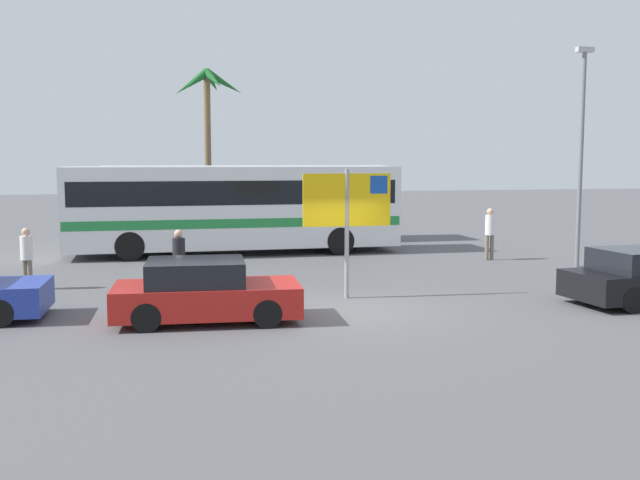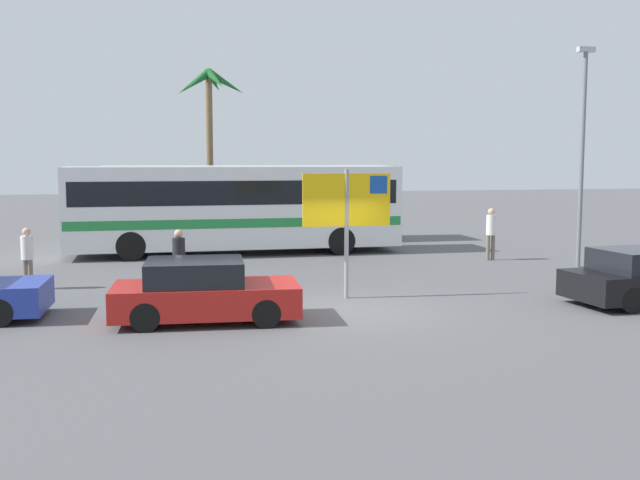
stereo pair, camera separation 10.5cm
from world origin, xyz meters
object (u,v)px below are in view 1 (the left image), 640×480
(bus_rear_coach, at_px, (249,199))
(car_red, at_px, (204,292))
(pedestrian_crossing_lot, at_px, (490,229))
(pedestrian_by_bus, at_px, (179,256))
(ferry_sign, at_px, (349,205))
(bus_front_coach, at_px, (234,205))
(pedestrian_near_sign, at_px, (27,253))

(bus_rear_coach, xyz_separation_m, car_red, (-2.92, -14.93, -1.15))
(pedestrian_crossing_lot, distance_m, pedestrian_by_bus, 11.44)
(ferry_sign, xyz_separation_m, car_red, (-3.70, -1.91, -1.69))
(bus_front_coach, bearing_deg, ferry_sign, -79.01)
(ferry_sign, bearing_deg, pedestrian_near_sign, 160.97)
(bus_rear_coach, distance_m, pedestrian_by_bus, 12.08)
(car_red, distance_m, pedestrian_near_sign, 6.58)
(car_red, height_order, pedestrian_crossing_lot, pedestrian_crossing_lot)
(bus_front_coach, relative_size, car_red, 2.95)
(car_red, bearing_deg, pedestrian_by_bus, 100.62)
(pedestrian_crossing_lot, bearing_deg, bus_front_coach, -109.84)
(pedestrian_near_sign, distance_m, pedestrian_crossing_lot, 14.75)
(bus_front_coach, distance_m, ferry_sign, 9.52)
(pedestrian_by_bus, bearing_deg, car_red, -145.49)
(bus_front_coach, bearing_deg, pedestrian_near_sign, -134.58)
(pedestrian_near_sign, xyz_separation_m, pedestrian_by_bus, (3.90, -1.62, 0.02))
(bus_rear_coach, xyz_separation_m, pedestrian_by_bus, (-3.31, -11.59, -0.80))
(pedestrian_by_bus, bearing_deg, pedestrian_crossing_lot, -40.34)
(bus_front_coach, xyz_separation_m, pedestrian_crossing_lot, (8.33, -3.63, -0.73))
(pedestrian_by_bus, bearing_deg, bus_rear_coach, 11.80)
(bus_front_coach, height_order, ferry_sign, ferry_sign)
(bus_front_coach, relative_size, pedestrian_near_sign, 7.22)
(pedestrian_near_sign, height_order, pedestrian_crossing_lot, pedestrian_crossing_lot)
(bus_front_coach, distance_m, pedestrian_near_sign, 8.85)
(car_red, bearing_deg, bus_rear_coach, 82.82)
(pedestrian_by_bus, bearing_deg, bus_front_coach, 11.65)
(pedestrian_near_sign, bearing_deg, bus_front_coach, -4.16)
(car_red, height_order, pedestrian_near_sign, pedestrian_near_sign)
(bus_rear_coach, relative_size, pedestrian_by_bus, 7.12)
(car_red, bearing_deg, bus_front_coach, 84.35)
(bus_front_coach, xyz_separation_m, car_red, (-1.88, -11.24, -1.15))
(pedestrian_by_bus, bearing_deg, pedestrian_near_sign, 95.18)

